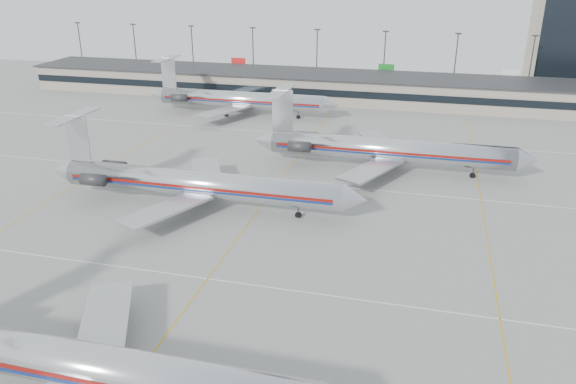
% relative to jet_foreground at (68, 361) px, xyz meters
% --- Properties ---
extents(ground, '(260.00, 260.00, 0.00)m').
position_rel_jet_foreground_xyz_m(ground, '(3.58, 9.17, -3.40)').
color(ground, gray).
rests_on(ground, ground).
extents(apron_markings, '(160.00, 0.15, 0.02)m').
position_rel_jet_foreground_xyz_m(apron_markings, '(3.58, 19.17, -3.39)').
color(apron_markings, silver).
rests_on(apron_markings, ground).
extents(terminal, '(162.00, 17.00, 6.25)m').
position_rel_jet_foreground_xyz_m(terminal, '(3.58, 107.15, -0.24)').
color(terminal, gray).
rests_on(terminal, ground).
extents(light_mast_row, '(163.60, 0.40, 15.28)m').
position_rel_jet_foreground_xyz_m(light_mast_row, '(3.58, 121.17, 5.18)').
color(light_mast_row, '#38383D').
rests_on(light_mast_row, ground).
extents(jet_foreground, '(44.78, 26.37, 11.72)m').
position_rel_jet_foreground_xyz_m(jet_foreground, '(0.00, 0.00, 0.00)').
color(jet_foreground, silver).
rests_on(jet_foreground, ground).
extents(jet_second_row, '(46.23, 27.22, 12.10)m').
position_rel_jet_foreground_xyz_m(jet_second_row, '(-5.34, 36.89, 0.11)').
color(jet_second_row, silver).
rests_on(jet_second_row, ground).
extents(jet_third_row, '(45.75, 28.14, 12.51)m').
position_rel_jet_foreground_xyz_m(jet_third_row, '(18.53, 58.28, 0.23)').
color(jet_third_row, silver).
rests_on(jet_third_row, ground).
extents(jet_back_row, '(44.10, 27.13, 12.06)m').
position_rel_jet_foreground_xyz_m(jet_back_row, '(-16.09, 86.65, 0.10)').
color(jet_back_row, silver).
rests_on(jet_back_row, ground).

